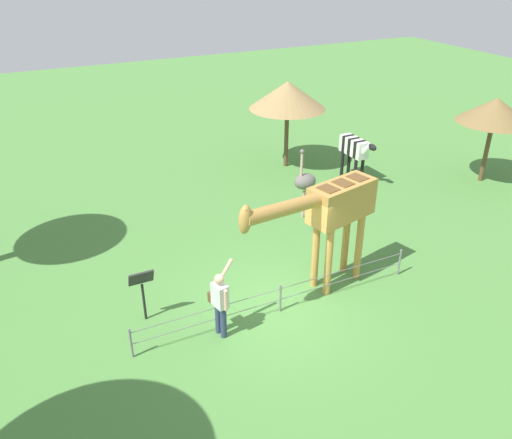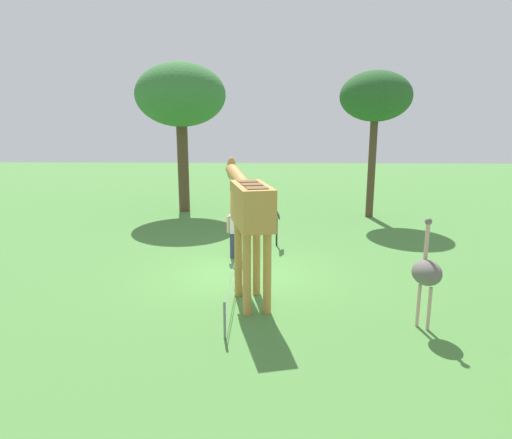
# 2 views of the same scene
# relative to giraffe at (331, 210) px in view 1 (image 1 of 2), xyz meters

# --- Properties ---
(ground_plane) EXTENTS (60.00, 60.00, 0.00)m
(ground_plane) POSITION_rel_giraffe_xyz_m (1.52, 0.22, -2.16)
(ground_plane) COLOR #4C843D
(giraffe) EXTENTS (3.92, 1.37, 3.10)m
(giraffe) POSITION_rel_giraffe_xyz_m (0.00, 0.00, 0.00)
(giraffe) COLOR #BC8942
(giraffe) RESTS_ON ground_plane
(visitor) EXTENTS (0.62, 0.57, 1.73)m
(visitor) POSITION_rel_giraffe_xyz_m (3.07, 0.52, -1.25)
(visitor) COLOR navy
(visitor) RESTS_ON ground_plane
(zebra) EXTENTS (0.45, 1.80, 1.66)m
(zebra) POSITION_rel_giraffe_xyz_m (-4.52, -5.23, -0.99)
(zebra) COLOR black
(zebra) RESTS_ON ground_plane
(ostrich) EXTENTS (0.70, 0.56, 2.25)m
(ostrich) POSITION_rel_giraffe_xyz_m (-1.46, -3.56, -0.98)
(ostrich) COLOR #CC9E93
(ostrich) RESTS_ON ground_plane
(shade_hut_near) EXTENTS (2.53, 2.53, 3.02)m
(shade_hut_near) POSITION_rel_giraffe_xyz_m (-8.69, -3.13, 0.43)
(shade_hut_near) COLOR brown
(shade_hut_near) RESTS_ON ground_plane
(shade_hut_far) EXTENTS (2.82, 2.82, 3.26)m
(shade_hut_far) POSITION_rel_giraffe_xyz_m (-2.98, -7.48, 0.59)
(shade_hut_far) COLOR brown
(shade_hut_far) RESTS_ON ground_plane
(info_sign) EXTENTS (0.56, 0.21, 1.32)m
(info_sign) POSITION_rel_giraffe_xyz_m (4.43, -0.72, -1.21)
(info_sign) COLOR black
(info_sign) RESTS_ON ground_plane
(wire_fence) EXTENTS (7.05, 0.05, 0.75)m
(wire_fence) POSITION_rel_giraffe_xyz_m (1.52, 0.39, -1.75)
(wire_fence) COLOR slate
(wire_fence) RESTS_ON ground_plane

